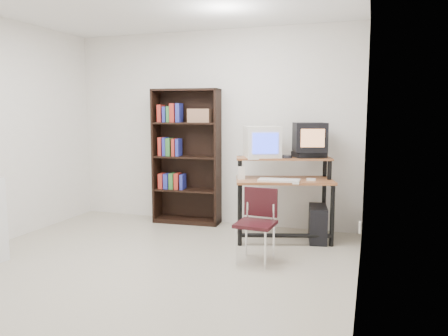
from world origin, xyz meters
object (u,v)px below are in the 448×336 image
(computer_desk, at_px, (284,183))
(crt_tv, at_px, (310,137))
(bookshelf, at_px, (187,155))
(pc_tower, at_px, (318,224))
(crt_monitor, at_px, (262,142))
(school_chair, at_px, (257,217))

(computer_desk, distance_m, crt_tv, 0.63)
(crt_tv, height_order, bookshelf, bookshelf)
(crt_tv, distance_m, pc_tower, 1.03)
(crt_monitor, height_order, school_chair, crt_monitor)
(computer_desk, xyz_separation_m, crt_monitor, (-0.28, 0.05, 0.48))
(crt_monitor, bearing_deg, computer_desk, -34.51)
(computer_desk, bearing_deg, school_chair, -114.61)
(crt_monitor, distance_m, crt_tv, 0.57)
(crt_tv, height_order, school_chair, crt_tv)
(bookshelf, bearing_deg, crt_tv, -11.46)
(school_chair, height_order, bookshelf, bookshelf)
(crt_monitor, xyz_separation_m, pc_tower, (0.68, 0.01, -0.95))
(computer_desk, xyz_separation_m, bookshelf, (-1.42, 0.40, 0.26))
(crt_monitor, bearing_deg, bookshelf, 137.89)
(crt_tv, bearing_deg, school_chair, -128.61)
(bookshelf, bearing_deg, pc_tower, -14.74)
(computer_desk, bearing_deg, pc_tower, -8.66)
(school_chair, bearing_deg, crt_monitor, 104.93)
(computer_desk, bearing_deg, crt_tv, 17.73)
(computer_desk, relative_size, school_chair, 1.67)
(pc_tower, xyz_separation_m, school_chair, (-0.51, -0.89, 0.24))
(computer_desk, distance_m, crt_monitor, 0.56)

